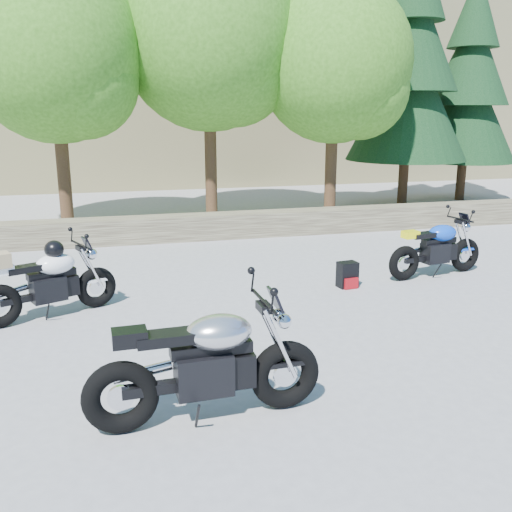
# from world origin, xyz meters

# --- Properties ---
(ground) EXTENTS (90.00, 90.00, 0.00)m
(ground) POSITION_xyz_m (0.00, 0.00, 0.00)
(ground) COLOR gray
(ground) RESTS_ON ground
(stone_wall) EXTENTS (22.00, 0.55, 0.50)m
(stone_wall) POSITION_xyz_m (0.00, 5.50, 0.25)
(stone_wall) COLOR #453B2E
(stone_wall) RESTS_ON ground
(hillside) EXTENTS (80.00, 30.00, 15.00)m
(hillside) POSITION_xyz_m (3.00, 28.00, 7.50)
(hillside) COLOR olive
(hillside) RESTS_ON ground
(tree_decid_left) EXTENTS (3.67, 3.67, 5.62)m
(tree_decid_left) POSITION_xyz_m (-2.39, 7.14, 3.63)
(tree_decid_left) COLOR #382314
(tree_decid_left) RESTS_ON ground
(tree_decid_mid) EXTENTS (4.08, 4.08, 6.24)m
(tree_decid_mid) POSITION_xyz_m (0.91, 7.54, 4.04)
(tree_decid_mid) COLOR #382314
(tree_decid_mid) RESTS_ON ground
(tree_decid_right) EXTENTS (3.54, 3.54, 5.41)m
(tree_decid_right) POSITION_xyz_m (3.71, 6.94, 3.50)
(tree_decid_right) COLOR #382314
(tree_decid_right) RESTS_ON ground
(conifer_near) EXTENTS (3.17, 3.17, 7.06)m
(conifer_near) POSITION_xyz_m (6.20, 8.20, 3.68)
(conifer_near) COLOR #382314
(conifer_near) RESTS_ON ground
(conifer_far) EXTENTS (2.82, 2.82, 6.27)m
(conifer_far) POSITION_xyz_m (8.40, 8.80, 3.27)
(conifer_far) COLOR #382314
(conifer_far) RESTS_ON ground
(silver_bike) EXTENTS (2.04, 0.65, 1.02)m
(silver_bike) POSITION_xyz_m (-0.86, -1.50, 0.50)
(silver_bike) COLOR black
(silver_bike) RESTS_ON ground
(white_bike) EXTENTS (1.68, 0.86, 0.98)m
(white_bike) POSITION_xyz_m (-2.38, 1.46, 0.48)
(white_bike) COLOR black
(white_bike) RESTS_ON ground
(blue_bike) EXTENTS (1.78, 0.58, 0.89)m
(blue_bike) POSITION_xyz_m (3.38, 1.91, 0.44)
(blue_bike) COLOR black
(blue_bike) RESTS_ON ground
(backpack) EXTENTS (0.31, 0.27, 0.38)m
(backpack) POSITION_xyz_m (1.78, 1.69, 0.18)
(backpack) COLOR black
(backpack) RESTS_ON ground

